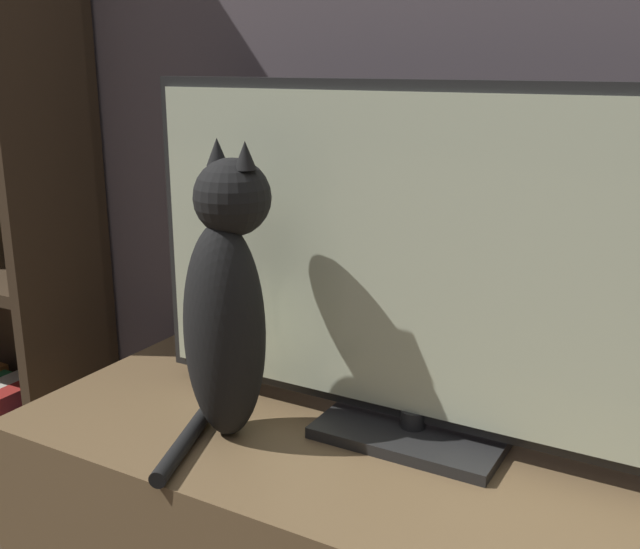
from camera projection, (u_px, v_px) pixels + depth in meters
tv at (420, 271)px, 1.21m from camera, size 1.04×0.19×0.60m
cat at (227, 305)px, 1.25m from camera, size 0.18×0.31×0.51m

